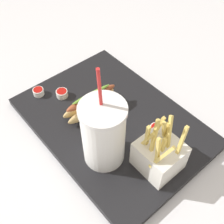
{
  "coord_description": "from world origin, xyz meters",
  "views": [
    {
      "loc": [
        -0.36,
        0.31,
        0.6
      ],
      "look_at": [
        0.0,
        0.0,
        0.05
      ],
      "focal_mm": 45.35,
      "sensor_mm": 36.0,
      "label": 1
    }
  ],
  "objects_px": {
    "ketchup_cup_1": "(156,129)",
    "hot_dog_1": "(92,103)",
    "ketchup_cup_2": "(62,93)",
    "soda_cup": "(103,134)",
    "ketchup_cup_3": "(38,92)",
    "fries_basket": "(159,155)"
  },
  "relations": [
    {
      "from": "fries_basket",
      "to": "hot_dog_1",
      "type": "distance_m",
      "value": 0.23
    },
    {
      "from": "hot_dog_1",
      "to": "ketchup_cup_2",
      "type": "bearing_deg",
      "value": 18.38
    },
    {
      "from": "soda_cup",
      "to": "hot_dog_1",
      "type": "bearing_deg",
      "value": -26.8
    },
    {
      "from": "ketchup_cup_1",
      "to": "ketchup_cup_2",
      "type": "height_order",
      "value": "same"
    },
    {
      "from": "ketchup_cup_1",
      "to": "ketchup_cup_2",
      "type": "xyz_separation_m",
      "value": [
        0.26,
        0.11,
        0.0
      ]
    },
    {
      "from": "fries_basket",
      "to": "ketchup_cup_2",
      "type": "relative_size",
      "value": 4.6
    },
    {
      "from": "hot_dog_1",
      "to": "soda_cup",
      "type": "bearing_deg",
      "value": 153.2
    },
    {
      "from": "ketchup_cup_2",
      "to": "hot_dog_1",
      "type": "bearing_deg",
      "value": -161.62
    },
    {
      "from": "ketchup_cup_1",
      "to": "ketchup_cup_2",
      "type": "relative_size",
      "value": 1.0
    },
    {
      "from": "hot_dog_1",
      "to": "ketchup_cup_2",
      "type": "height_order",
      "value": "hot_dog_1"
    },
    {
      "from": "soda_cup",
      "to": "ketchup_cup_3",
      "type": "height_order",
      "value": "soda_cup"
    },
    {
      "from": "ketchup_cup_1",
      "to": "hot_dog_1",
      "type": "bearing_deg",
      "value": 25.56
    },
    {
      "from": "soda_cup",
      "to": "ketchup_cup_2",
      "type": "xyz_separation_m",
      "value": [
        0.23,
        -0.03,
        -0.07
      ]
    },
    {
      "from": "ketchup_cup_2",
      "to": "soda_cup",
      "type": "bearing_deg",
      "value": 171.58
    },
    {
      "from": "hot_dog_1",
      "to": "ketchup_cup_1",
      "type": "height_order",
      "value": "hot_dog_1"
    },
    {
      "from": "hot_dog_1",
      "to": "ketchup_cup_3",
      "type": "xyz_separation_m",
      "value": [
        0.15,
        0.08,
        -0.02
      ]
    },
    {
      "from": "fries_basket",
      "to": "ketchup_cup_3",
      "type": "distance_m",
      "value": 0.39
    },
    {
      "from": "hot_dog_1",
      "to": "ketchup_cup_3",
      "type": "distance_m",
      "value": 0.17
    },
    {
      "from": "fries_basket",
      "to": "ketchup_cup_1",
      "type": "height_order",
      "value": "fries_basket"
    },
    {
      "from": "soda_cup",
      "to": "hot_dog_1",
      "type": "xyz_separation_m",
      "value": [
        0.13,
        -0.07,
        -0.06
      ]
    },
    {
      "from": "ketchup_cup_1",
      "to": "ketchup_cup_2",
      "type": "distance_m",
      "value": 0.28
    },
    {
      "from": "soda_cup",
      "to": "fries_basket",
      "type": "height_order",
      "value": "soda_cup"
    }
  ]
}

